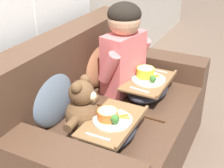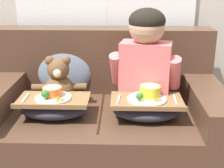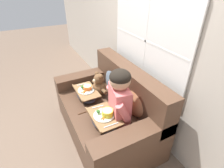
# 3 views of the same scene
# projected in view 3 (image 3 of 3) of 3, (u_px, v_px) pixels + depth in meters

# --- Properties ---
(ground_plane) EXTENTS (14.00, 14.00, 0.00)m
(ground_plane) POSITION_uv_depth(u_px,v_px,m) (105.00, 131.00, 2.58)
(ground_plane) COLOR brown
(wall_back_with_window) EXTENTS (8.00, 0.08, 2.60)m
(wall_back_with_window) POSITION_uv_depth(u_px,v_px,m) (149.00, 39.00, 2.14)
(wall_back_with_window) COLOR #BCB2A3
(wall_back_with_window) RESTS_ON ground_plane
(couch) EXTENTS (1.60, 0.96, 0.96)m
(couch) POSITION_uv_depth(u_px,v_px,m) (109.00, 112.00, 2.43)
(couch) COLOR #4C3323
(couch) RESTS_ON ground_plane
(throw_pillow_behind_child) EXTENTS (0.42, 0.20, 0.43)m
(throw_pillow_behind_child) POSITION_uv_depth(u_px,v_px,m) (136.00, 100.00, 2.12)
(throw_pillow_behind_child) COLOR #B2754C
(throw_pillow_behind_child) RESTS_ON couch
(throw_pillow_behind_teddy) EXTENTS (0.43, 0.20, 0.44)m
(throw_pillow_behind_teddy) POSITION_uv_depth(u_px,v_px,m) (114.00, 79.00, 2.56)
(throw_pillow_behind_teddy) COLOR slate
(throw_pillow_behind_teddy) RESTS_ON couch
(child_figure) EXTENTS (0.49, 0.27, 0.66)m
(child_figure) POSITION_uv_depth(u_px,v_px,m) (120.00, 94.00, 1.94)
(child_figure) COLOR #DB6666
(child_figure) RESTS_ON couch
(teddy_bear) EXTENTS (0.37, 0.26, 0.35)m
(teddy_bear) POSITION_uv_depth(u_px,v_px,m) (99.00, 86.00, 2.49)
(teddy_bear) COLOR brown
(teddy_bear) RESTS_ON couch
(lap_tray_child) EXTENTS (0.45, 0.29, 0.20)m
(lap_tray_child) POSITION_uv_depth(u_px,v_px,m) (104.00, 119.00, 2.02)
(lap_tray_child) COLOR #2D2D38
(lap_tray_child) RESTS_ON child_figure
(lap_tray_teddy) EXTENTS (0.44, 0.27, 0.20)m
(lap_tray_teddy) POSITION_uv_depth(u_px,v_px,m) (86.00, 93.00, 2.46)
(lap_tray_teddy) COLOR #2D2D38
(lap_tray_teddy) RESTS_ON teddy_bear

